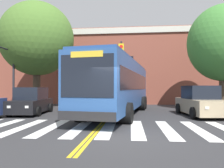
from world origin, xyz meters
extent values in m
plane|color=#303033|center=(0.00, 0.00, 0.00)|extent=(120.00, 120.00, 0.00)
cube|color=white|center=(-4.41, 1.52, 0.00)|extent=(0.60, 4.20, 0.01)
cube|color=white|center=(-3.18, 1.54, 0.00)|extent=(0.60, 4.20, 0.01)
cube|color=white|center=(-1.95, 1.57, 0.00)|extent=(0.60, 4.20, 0.01)
cube|color=white|center=(-0.72, 1.60, 0.00)|extent=(0.60, 4.20, 0.01)
cube|color=white|center=(0.50, 1.62, 0.00)|extent=(0.60, 4.20, 0.01)
cube|color=white|center=(1.73, 1.65, 0.00)|extent=(0.60, 4.20, 0.01)
cube|color=white|center=(2.96, 1.67, 0.00)|extent=(0.60, 4.20, 0.01)
cube|color=gold|center=(-1.20, 15.62, 0.00)|extent=(0.12, 36.00, 0.01)
cube|color=gold|center=(-1.04, 15.62, 0.00)|extent=(0.12, 36.00, 0.01)
cube|color=#2D5699|center=(-0.62, 6.68, 1.84)|extent=(4.07, 12.18, 2.82)
cube|color=black|center=(0.59, 6.51, 2.12)|extent=(1.56, 10.90, 1.02)
cube|color=black|center=(-1.83, 6.85, 2.12)|extent=(1.56, 10.90, 1.02)
cube|color=black|center=(-1.45, 0.74, 2.18)|extent=(2.16, 0.33, 1.69)
cube|color=yellow|center=(-1.45, 0.74, 3.03)|extent=(1.32, 0.22, 0.24)
cube|color=#232326|center=(-1.46, 0.72, 0.61)|extent=(2.37, 0.43, 0.36)
cube|color=#294E89|center=(-0.62, 6.68, 3.33)|extent=(3.86, 11.69, 0.16)
cylinder|color=black|center=(0.01, 2.84, 0.51)|extent=(0.70, 1.08, 1.01)
cylinder|color=black|center=(-2.28, 3.17, 0.51)|extent=(0.70, 1.08, 1.01)
cylinder|color=black|center=(0.90, 9.18, 0.51)|extent=(0.70, 1.08, 1.01)
cylinder|color=black|center=(-1.39, 9.51, 0.51)|extent=(0.70, 1.08, 1.01)
cylinder|color=black|center=(1.06, 10.27, 0.51)|extent=(0.70, 1.08, 1.01)
cylinder|color=black|center=(-1.23, 10.59, 0.51)|extent=(0.70, 1.08, 1.01)
cube|color=black|center=(-6.29, 6.02, 0.56)|extent=(2.04, 4.09, 0.78)
cube|color=black|center=(-6.30, 6.06, 1.34)|extent=(1.71, 2.30, 0.79)
cube|color=white|center=(-5.61, 4.07, 0.63)|extent=(0.20, 0.06, 0.14)
cube|color=white|center=(-6.62, 3.98, 0.63)|extent=(0.20, 0.06, 0.14)
cylinder|color=black|center=(-5.32, 4.87, 0.30)|extent=(0.27, 0.62, 0.60)
cylinder|color=black|center=(-7.05, 4.72, 0.30)|extent=(0.27, 0.62, 0.60)
cylinder|color=black|center=(-5.53, 7.32, 0.30)|extent=(0.27, 0.62, 0.60)
cylinder|color=black|center=(-7.27, 7.16, 0.30)|extent=(0.27, 0.62, 0.60)
cube|color=tan|center=(4.37, 6.11, 0.61)|extent=(2.25, 4.47, 0.85)
cube|color=black|center=(4.36, 6.24, 1.44)|extent=(1.84, 2.22, 0.80)
cube|color=white|center=(4.05, 3.89, 0.69)|extent=(0.20, 0.06, 0.14)
cylinder|color=black|center=(3.58, 4.68, 0.33)|extent=(0.29, 0.68, 0.66)
cylinder|color=black|center=(5.17, 7.53, 0.33)|extent=(0.29, 0.68, 0.66)
cylinder|color=black|center=(3.31, 7.34, 0.33)|extent=(0.29, 0.68, 0.66)
cube|color=white|center=(-0.46, 16.34, 0.80)|extent=(1.94, 4.94, 1.19)
cube|color=black|center=(-0.46, 16.39, 1.83)|extent=(1.75, 3.06, 0.85)
cube|color=white|center=(0.12, 13.86, 0.92)|extent=(0.20, 0.04, 0.14)
cube|color=white|center=(-1.04, 13.85, 0.92)|extent=(0.20, 0.04, 0.14)
cylinder|color=black|center=(0.53, 14.81, 0.38)|extent=(0.22, 0.76, 0.76)
cylinder|color=black|center=(-1.45, 14.81, 0.38)|extent=(0.22, 0.76, 0.76)
cylinder|color=black|center=(0.52, 17.87, 0.38)|extent=(0.22, 0.76, 0.76)
cylinder|color=black|center=(-1.46, 17.87, 0.38)|extent=(0.22, 0.76, 0.76)
cube|color=white|center=(-6.95, 4.10, 0.75)|extent=(0.06, 0.20, 0.14)
cylinder|color=#28282D|center=(-8.98, 8.47, 2.53)|extent=(0.16, 0.16, 5.07)
cylinder|color=#28282D|center=(-0.58, 10.07, 2.48)|extent=(0.16, 0.16, 4.97)
cylinder|color=#28282D|center=(-0.52, 8.21, 4.66)|extent=(0.24, 3.73, 0.11)
cube|color=yellow|center=(-0.46, 6.49, 4.06)|extent=(0.35, 0.29, 1.00)
cylinder|color=red|center=(-0.45, 6.34, 4.36)|extent=(0.22, 0.04, 0.22)
cylinder|color=black|center=(-0.45, 6.34, 4.06)|extent=(0.22, 0.04, 0.22)
cylinder|color=black|center=(-0.45, 6.34, 3.76)|extent=(0.22, 0.04, 0.22)
cylinder|color=#4C3D2D|center=(7.03, 9.48, 1.32)|extent=(0.65, 0.65, 2.63)
ellipsoid|color=#428438|center=(7.03, 9.48, 5.07)|extent=(7.20, 7.19, 5.73)
cylinder|color=#4C3D2D|center=(-7.85, 10.08, 1.61)|extent=(0.61, 0.61, 3.22)
ellipsoid|color=#4C752D|center=(-7.85, 10.08, 5.86)|extent=(8.31, 8.22, 6.20)
cube|color=brown|center=(-0.29, 18.09, 4.02)|extent=(40.68, 6.42, 8.03)
cube|color=beige|center=(-0.29, 14.80, 7.63)|extent=(40.68, 0.16, 0.60)
cube|color=black|center=(-0.29, 14.85, 2.01)|extent=(1.10, 0.06, 1.40)
cube|color=black|center=(-0.29, 14.85, 4.26)|extent=(1.10, 0.06, 1.40)
camera|label=1|loc=(0.41, -7.59, 1.72)|focal=35.00mm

